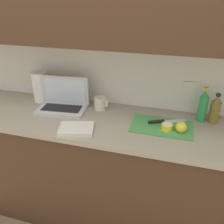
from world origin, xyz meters
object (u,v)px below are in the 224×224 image
Objects in this scene: cutting_board at (162,126)px; measuring_cup at (100,103)px; lemon_half_cut at (167,127)px; laptop at (63,101)px; knife at (161,121)px; bottle_oil_tall at (215,110)px; paper_towel_roll at (41,87)px; lemon_whole_beside at (181,127)px; bottle_green_soda at (203,106)px.

measuring_cup is (-0.48, 0.15, 0.04)m from cutting_board.
lemon_half_cut reaches higher than cutting_board.
laptop is 0.95× the size of cutting_board.
bottle_oil_tall is at bearing -7.79° from knife.
measuring_cup is at bearing 160.55° from lemon_half_cut.
laptop is 0.80m from lemon_half_cut.
paper_towel_roll reaches higher than laptop.
measuring_cup reaches higher than lemon_half_cut.
paper_towel_roll reaches higher than knife.
lemon_whole_beside is 0.29× the size of paper_towel_roll.
bottle_green_soda is 2.29× the size of measuring_cup.
laptop reaches higher than lemon_half_cut.
bottle_green_soda is at bearing 58.28° from lemon_whole_beside.
laptop is 1.58× the size of paper_towel_roll.
bottle_green_soda reaches higher than bottle_oil_tall.
knife is (0.74, -0.04, -0.04)m from laptop.
bottle_oil_tall is 0.87× the size of paper_towel_roll.
knife is 0.09m from lemon_half_cut.
bottle_green_soda is at bearing -2.52° from knife.
laptop is 5.17× the size of lemon_half_cut.
bottle_green_soda is at bearing 42.66° from lemon_half_cut.
paper_towel_roll is (-1.03, 0.20, 0.09)m from lemon_half_cut.
cutting_board is 0.38m from bottle_oil_tall.
measuring_cup reaches higher than cutting_board.
cutting_board is 1.66× the size of paper_towel_roll.
measuring_cup is 0.45× the size of paper_towel_roll.
bottle_oil_tall is 1.32m from paper_towel_roll.
paper_towel_roll is (-0.51, 0.02, 0.07)m from measuring_cup.
paper_towel_roll reaches higher than lemon_half_cut.
lemon_half_cut is at bearing -86.25° from knife.
laptop is 0.26m from paper_towel_roll.
paper_towel_roll is at bearing 154.20° from laptop.
paper_towel_roll reaches higher than lemon_whole_beside.
bottle_oil_tall is 0.81m from measuring_cup.
bottle_green_soda is 1.24m from paper_towel_roll.
lemon_whole_beside is at bearing -10.70° from paper_towel_roll.
bottle_oil_tall is at bearing 1.24° from measuring_cup.
knife is at bearing -9.00° from laptop.
lemon_half_cut is 0.30× the size of bottle_green_soda.
bottle_oil_tall reaches higher than knife.
cutting_board is at bearing -147.00° from bottle_green_soda.
lemon_whole_beside is (0.88, -0.13, -0.01)m from laptop.
bottle_green_soda is 1.17× the size of bottle_oil_tall.
lemon_whole_beside is 0.30m from bottle_oil_tall.
knife is 0.16m from lemon_whole_beside.
cutting_board is at bearing -16.79° from measuring_cup.
cutting_board is 0.50m from measuring_cup.
knife is at bearing 107.23° from cutting_board.
lemon_whole_beside is 0.33× the size of bottle_oil_tall.
laptop is at bearing 150.02° from knife.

